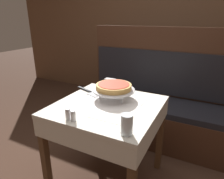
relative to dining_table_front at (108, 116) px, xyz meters
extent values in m
plane|color=#382319|center=(0.00, 0.00, -0.62)|extent=(14.00, 14.00, 0.00)
cube|color=beige|center=(0.00, 0.00, 0.09)|extent=(0.77, 0.77, 0.03)
cube|color=white|center=(0.00, 0.00, 0.10)|extent=(0.48, 0.48, 0.00)
cube|color=beige|center=(0.00, 0.00, 0.00)|extent=(0.76, 0.76, 0.14)
cube|color=#4C331E|center=(-0.35, -0.35, -0.27)|extent=(0.05, 0.05, 0.69)
cube|color=#4C331E|center=(-0.35, 0.35, -0.27)|extent=(0.05, 0.05, 0.69)
cube|color=#4C331E|center=(0.35, 0.35, -0.27)|extent=(0.05, 0.05, 0.69)
cube|color=#194799|center=(-0.15, 1.58, 0.08)|extent=(0.63, 0.63, 0.03)
cube|color=white|center=(-0.15, 1.58, 0.10)|extent=(0.39, 0.39, 0.00)
cube|color=#194799|center=(-0.15, 1.58, -0.02)|extent=(0.62, 0.62, 0.17)
cube|color=#4C331E|center=(-0.43, 1.30, -0.28)|extent=(0.05, 0.05, 0.69)
cube|color=#4C331E|center=(0.13, 1.30, -0.28)|extent=(0.05, 0.05, 0.69)
cube|color=#4C331E|center=(-0.43, 1.86, -0.28)|extent=(0.05, 0.05, 0.69)
cube|color=#4C331E|center=(0.13, 1.86, -0.28)|extent=(0.05, 0.05, 0.69)
cube|color=#3D2316|center=(0.12, 0.81, -0.41)|extent=(1.63, 0.54, 0.41)
cube|color=black|center=(0.12, 0.81, -0.18)|extent=(1.60, 0.53, 0.06)
cube|color=#3D2316|center=(0.12, 1.05, 0.24)|extent=(1.63, 0.06, 0.78)
cube|color=black|center=(0.12, 1.01, 0.12)|extent=(1.57, 0.02, 0.50)
cube|color=brown|center=(0.00, 2.03, 0.58)|extent=(6.00, 0.04, 2.40)
cylinder|color=#ADADB2|center=(-0.01, 0.24, 0.14)|extent=(0.01, 0.01, 0.07)
cylinder|color=#ADADB2|center=(-0.11, 0.07, 0.14)|extent=(0.01, 0.01, 0.07)
cylinder|color=#ADADB2|center=(0.09, 0.07, 0.14)|extent=(0.01, 0.01, 0.07)
cylinder|color=#ADADB2|center=(-0.01, 0.12, 0.17)|extent=(0.23, 0.23, 0.01)
cylinder|color=silver|center=(-0.01, 0.12, 0.17)|extent=(0.33, 0.33, 0.01)
cylinder|color=silver|center=(-0.01, 0.12, 0.18)|extent=(0.34, 0.34, 0.01)
cylinder|color=tan|center=(-0.01, 0.12, 0.21)|extent=(0.29, 0.29, 0.04)
cylinder|color=red|center=(-0.01, 0.12, 0.23)|extent=(0.25, 0.25, 0.01)
cube|color=#BCBCC1|center=(-0.20, 0.14, 0.11)|extent=(0.14, 0.13, 0.00)
cube|color=black|center=(-0.34, 0.19, 0.11)|extent=(0.18, 0.08, 0.01)
cylinder|color=silver|center=(0.29, -0.31, 0.17)|extent=(0.07, 0.07, 0.12)
cylinder|color=silver|center=(-0.12, -0.32, 0.13)|extent=(0.04, 0.04, 0.06)
cylinder|color=#B7B7BC|center=(-0.12, -0.32, 0.17)|extent=(0.03, 0.03, 0.02)
cylinder|color=silver|center=(-0.07, -0.32, 0.13)|extent=(0.03, 0.03, 0.06)
cylinder|color=#B7B7BC|center=(-0.07, -0.32, 0.17)|extent=(0.03, 0.03, 0.02)
cube|color=#B2B2B7|center=(-0.15, 0.34, 0.15)|extent=(0.10, 0.05, 0.09)
cube|color=black|center=(-0.18, 1.55, 0.11)|extent=(0.13, 0.13, 0.03)
cylinder|color=black|center=(-0.18, 1.55, 0.20)|extent=(0.01, 0.01, 0.14)
cylinder|color=red|center=(-0.18, 1.59, 0.18)|extent=(0.04, 0.04, 0.11)
cylinder|color=white|center=(-0.21, 1.53, 0.18)|extent=(0.04, 0.04, 0.11)
cylinder|color=gold|center=(-0.14, 1.53, 0.18)|extent=(0.04, 0.04, 0.11)
camera|label=1|loc=(0.66, -1.22, 0.73)|focal=32.00mm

